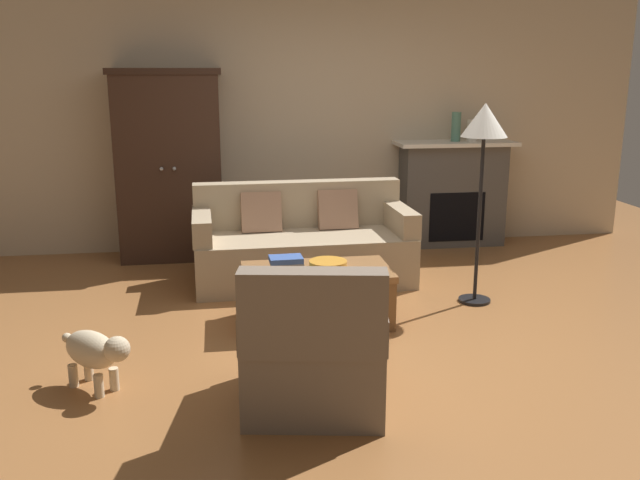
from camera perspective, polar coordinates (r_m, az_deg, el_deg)
ground_plane at (r=5.09m, az=2.65°, el=-7.40°), size 9.60×9.60×0.00m
back_wall at (r=7.26m, az=-1.20°, el=10.46°), size 7.20×0.10×2.80m
fireplace at (r=7.48m, az=10.97°, el=3.89°), size 1.26×0.48×1.12m
armoire at (r=6.94m, az=-12.43°, el=6.12°), size 1.06×0.57×1.87m
couch at (r=6.13m, az=-1.49°, el=-0.51°), size 1.94×0.89×0.86m
coffee_table at (r=5.09m, az=-0.28°, el=-2.99°), size 1.10×0.60×0.42m
fruit_bowl at (r=5.08m, az=0.67°, el=-2.05°), size 0.28×0.28×0.06m
book_stack at (r=5.00m, az=-2.81°, el=-2.01°), size 0.26×0.19×0.11m
mantel_vase_jade at (r=7.38m, az=11.28°, el=9.25°), size 0.10×0.10×0.30m
mantel_vase_cream at (r=7.44m, az=12.58°, el=8.91°), size 0.11×0.11×0.22m
armchair_near_left at (r=3.87m, az=-0.48°, el=-9.49°), size 0.89×0.89×0.88m
floor_lamp at (r=5.51m, az=13.53°, el=8.75°), size 0.36×0.36×1.61m
dog at (r=4.29m, az=-18.27°, el=-8.81°), size 0.46×0.45×0.39m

